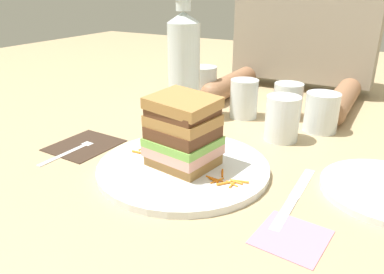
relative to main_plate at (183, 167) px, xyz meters
name	(u,v)px	position (x,y,z in m)	size (l,w,h in m)	color
ground_plane	(193,170)	(0.01, 0.01, -0.01)	(3.00, 3.00, 0.00)	tan
main_plate	(183,167)	(0.00, 0.00, 0.00)	(0.30, 0.30, 0.01)	white
sandwich	(183,132)	(0.00, 0.00, 0.07)	(0.12, 0.11, 0.12)	#A87A42
carrot_shred_0	(144,146)	(-0.10, 0.03, 0.01)	(0.00, 0.00, 0.03)	orange
carrot_shred_1	(147,149)	(-0.09, 0.02, 0.01)	(0.00, 0.00, 0.02)	orange
carrot_shred_2	(153,150)	(-0.08, 0.02, 0.01)	(0.00, 0.00, 0.02)	orange
carrot_shred_3	(145,148)	(-0.10, 0.02, 0.01)	(0.00, 0.00, 0.03)	orange
carrot_shred_4	(149,150)	(-0.08, 0.01, 0.01)	(0.00, 0.00, 0.02)	orange
carrot_shred_5	(137,152)	(-0.10, 0.00, 0.01)	(0.00, 0.00, 0.02)	orange
carrot_shred_6	(222,173)	(0.07, 0.00, 0.01)	(0.00, 0.00, 0.02)	orange
carrot_shred_7	(217,181)	(0.08, -0.03, 0.01)	(0.00, 0.00, 0.03)	orange
carrot_shred_8	(240,181)	(0.11, -0.01, 0.01)	(0.00, 0.00, 0.03)	orange
carrot_shred_9	(232,185)	(0.10, -0.03, 0.01)	(0.00, 0.00, 0.02)	orange
carrot_shred_10	(214,179)	(0.07, -0.02, 0.01)	(0.00, 0.00, 0.03)	orange
carrot_shred_11	(232,184)	(0.10, -0.02, 0.01)	(0.00, 0.00, 0.02)	orange
carrot_shred_12	(213,180)	(0.07, -0.03, 0.01)	(0.00, 0.00, 0.02)	orange
carrot_shred_13	(237,182)	(0.11, -0.02, 0.01)	(0.00, 0.00, 0.02)	orange
carrot_shred_14	(224,183)	(0.09, -0.03, 0.01)	(0.00, 0.00, 0.02)	orange
napkin_dark	(84,145)	(-0.23, -0.01, 0.00)	(0.11, 0.13, 0.00)	#38281E
fork	(76,147)	(-0.23, -0.03, 0.00)	(0.02, 0.17, 0.00)	silver
knife	(294,198)	(0.19, 0.00, 0.00)	(0.02, 0.20, 0.00)	silver
juice_glass	(282,121)	(0.10, 0.22, 0.04)	(0.07, 0.07, 0.09)	white
water_bottle	(184,64)	(-0.15, 0.25, 0.12)	(0.07, 0.07, 0.29)	silver
empty_tumbler_0	(322,112)	(0.16, 0.31, 0.04)	(0.07, 0.07, 0.09)	silver
empty_tumbler_1	(244,99)	(-0.02, 0.31, 0.04)	(0.07, 0.07, 0.09)	silver
empty_tumbler_2	(203,84)	(-0.17, 0.39, 0.04)	(0.08, 0.08, 0.09)	silver
empty_tumbler_3	(288,101)	(0.07, 0.36, 0.04)	(0.07, 0.07, 0.08)	silver
napkin_pink	(291,237)	(0.22, -0.09, 0.00)	(0.09, 0.09, 0.00)	pink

